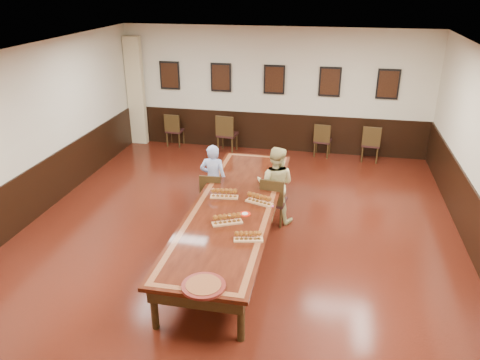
% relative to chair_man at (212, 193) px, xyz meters
% --- Properties ---
extents(floor, '(8.00, 10.00, 0.02)m').
position_rel_chair_man_xyz_m(floor, '(0.65, -1.02, -0.45)').
color(floor, black).
rests_on(floor, ground).
extents(ceiling, '(8.00, 10.00, 0.02)m').
position_rel_chair_man_xyz_m(ceiling, '(0.65, -1.02, 2.77)').
color(ceiling, white).
rests_on(ceiling, floor).
extents(wall_back, '(8.00, 0.02, 3.20)m').
position_rel_chair_man_xyz_m(wall_back, '(0.65, 3.99, 1.16)').
color(wall_back, beige).
rests_on(wall_back, floor).
extents(wall_left, '(0.02, 10.00, 3.20)m').
position_rel_chair_man_xyz_m(wall_left, '(-3.36, -1.02, 1.16)').
color(wall_left, beige).
rests_on(wall_left, floor).
extents(chair_man, '(0.43, 0.46, 0.88)m').
position_rel_chair_man_xyz_m(chair_man, '(0.00, 0.00, 0.00)').
color(chair_man, black).
rests_on(chair_man, floor).
extents(chair_woman, '(0.49, 0.52, 0.95)m').
position_rel_chair_man_xyz_m(chair_woman, '(1.22, -0.12, 0.04)').
color(chair_woman, black).
rests_on(chair_woman, floor).
extents(spare_chair_a, '(0.44, 0.48, 0.92)m').
position_rel_chair_man_xyz_m(spare_chair_a, '(-2.04, 3.78, 0.02)').
color(spare_chair_a, black).
rests_on(spare_chair_a, floor).
extents(spare_chair_b, '(0.53, 0.56, 1.02)m').
position_rel_chair_man_xyz_m(spare_chair_b, '(-0.51, 3.57, 0.07)').
color(spare_chair_b, black).
rests_on(spare_chair_b, floor).
extents(spare_chair_c, '(0.47, 0.50, 0.88)m').
position_rel_chair_man_xyz_m(spare_chair_c, '(1.98, 3.74, 0.00)').
color(spare_chair_c, black).
rests_on(spare_chair_c, floor).
extents(spare_chair_d, '(0.49, 0.52, 0.94)m').
position_rel_chair_man_xyz_m(spare_chair_d, '(3.19, 3.62, 0.03)').
color(spare_chair_d, black).
rests_on(spare_chair_d, floor).
extents(person_man, '(0.52, 0.35, 1.40)m').
position_rel_chair_man_xyz_m(person_man, '(-0.00, 0.09, 0.26)').
color(person_man, '#4F73C6').
rests_on(person_man, floor).
extents(person_woman, '(0.79, 0.64, 1.49)m').
position_rel_chair_man_xyz_m(person_woman, '(1.22, -0.02, 0.30)').
color(person_woman, '#D5CC85').
rests_on(person_woman, floor).
extents(pink_phone, '(0.13, 0.17, 0.01)m').
position_rel_chair_man_xyz_m(pink_phone, '(1.25, -0.91, 0.32)').
color(pink_phone, '#FA53B1').
rests_on(pink_phone, conference_table).
extents(curtain, '(0.45, 0.18, 2.90)m').
position_rel_chair_man_xyz_m(curtain, '(-3.10, 3.80, 1.01)').
color(curtain, '#C2B586').
rests_on(curtain, floor).
extents(wainscoting, '(8.00, 10.00, 1.00)m').
position_rel_chair_man_xyz_m(wainscoting, '(0.65, -1.02, 0.06)').
color(wainscoting, black).
rests_on(wainscoting, floor).
extents(conference_table, '(1.40, 5.00, 0.76)m').
position_rel_chair_man_xyz_m(conference_table, '(0.65, -1.02, 0.17)').
color(conference_table, black).
rests_on(conference_table, floor).
extents(posters, '(6.14, 0.04, 0.74)m').
position_rel_chair_man_xyz_m(posters, '(0.65, 3.92, 1.46)').
color(posters, black).
rests_on(posters, wall_back).
extents(flight_a, '(0.50, 0.20, 0.18)m').
position_rel_chair_man_xyz_m(flight_a, '(0.42, -0.78, 0.39)').
color(flight_a, '#AC7A48').
rests_on(flight_a, conference_table).
extents(flight_b, '(0.50, 0.30, 0.18)m').
position_rel_chair_man_xyz_m(flight_b, '(1.06, -0.88, 0.39)').
color(flight_b, '#AC7A48').
rests_on(flight_b, conference_table).
extents(flight_c, '(0.49, 0.34, 0.18)m').
position_rel_chair_man_xyz_m(flight_c, '(0.68, -1.69, 0.39)').
color(flight_c, '#AC7A48').
rests_on(flight_c, conference_table).
extents(flight_d, '(0.45, 0.22, 0.16)m').
position_rel_chair_man_xyz_m(flight_d, '(1.10, -2.12, 0.39)').
color(flight_d, '#AC7A48').
rests_on(flight_d, conference_table).
extents(red_plate_grp, '(0.19, 0.19, 0.02)m').
position_rel_chair_man_xyz_m(red_plate_grp, '(0.90, -1.33, 0.32)').
color(red_plate_grp, red).
rests_on(red_plate_grp, conference_table).
extents(carved_platter, '(0.69, 0.69, 0.04)m').
position_rel_chair_man_xyz_m(carved_platter, '(0.75, -3.34, 0.33)').
color(carved_platter, '#4F130F').
rests_on(carved_platter, conference_table).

